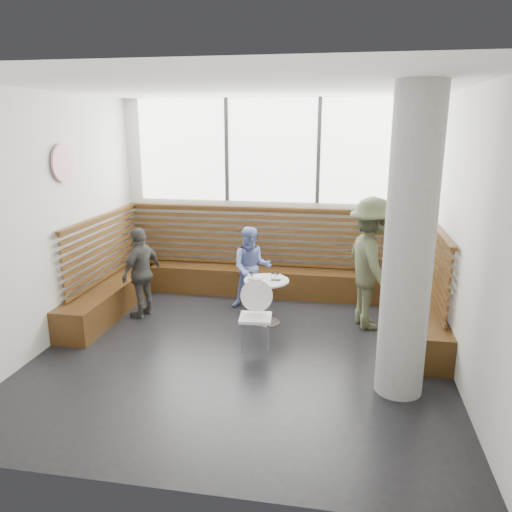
% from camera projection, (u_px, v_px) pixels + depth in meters
% --- Properties ---
extents(room, '(5.00, 5.00, 3.20)m').
position_uv_depth(room, '(241.00, 228.00, 5.90)').
color(room, silver).
rests_on(room, ground).
extents(booth, '(5.00, 2.50, 1.44)m').
position_uv_depth(booth, '(265.00, 280.00, 7.89)').
color(booth, '#3F270F').
rests_on(booth, ground).
extents(concrete_column, '(0.50, 0.50, 3.20)m').
position_uv_depth(concrete_column, '(409.00, 247.00, 5.01)').
color(concrete_column, gray).
rests_on(concrete_column, ground).
extents(wall_art, '(0.03, 0.50, 0.50)m').
position_uv_depth(wall_art, '(63.00, 163.00, 6.51)').
color(wall_art, white).
rests_on(wall_art, room).
extents(cafe_table, '(0.64, 0.64, 0.66)m').
position_uv_depth(cafe_table, '(266.00, 292.00, 7.11)').
color(cafe_table, silver).
rests_on(cafe_table, ground).
extents(cafe_chair, '(0.42, 0.41, 0.87)m').
position_uv_depth(cafe_chair, '(256.00, 310.00, 6.34)').
color(cafe_chair, white).
rests_on(cafe_chair, ground).
extents(adult_man, '(1.03, 1.35, 1.85)m').
position_uv_depth(adult_man, '(371.00, 264.00, 6.89)').
color(adult_man, '#464B32').
rests_on(adult_man, ground).
extents(child_back, '(0.71, 0.60, 1.28)m').
position_uv_depth(child_back, '(252.00, 268.00, 7.70)').
color(child_back, '#7284C6').
rests_on(child_back, ground).
extents(child_left, '(0.55, 0.85, 1.35)m').
position_uv_depth(child_left, '(142.00, 272.00, 7.36)').
color(child_left, '#4A4943').
rests_on(child_left, ground).
extents(plate_near, '(0.22, 0.22, 0.02)m').
position_uv_depth(plate_near, '(259.00, 277.00, 7.18)').
color(plate_near, white).
rests_on(plate_near, cafe_table).
extents(plate_far, '(0.21, 0.21, 0.01)m').
position_uv_depth(plate_far, '(277.00, 277.00, 7.17)').
color(plate_far, white).
rests_on(plate_far, cafe_table).
extents(glass_left, '(0.07, 0.07, 0.11)m').
position_uv_depth(glass_left, '(251.00, 276.00, 7.05)').
color(glass_left, white).
rests_on(glass_left, cafe_table).
extents(glass_mid, '(0.06, 0.06, 0.10)m').
position_uv_depth(glass_mid, '(273.00, 277.00, 7.02)').
color(glass_mid, white).
rests_on(glass_mid, cafe_table).
extents(glass_right, '(0.07, 0.07, 0.11)m').
position_uv_depth(glass_right, '(278.00, 277.00, 7.01)').
color(glass_right, white).
rests_on(glass_right, cafe_table).
extents(menu_card, '(0.23, 0.20, 0.00)m').
position_uv_depth(menu_card, '(264.00, 285.00, 6.84)').
color(menu_card, '#A5C64C').
rests_on(menu_card, cafe_table).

